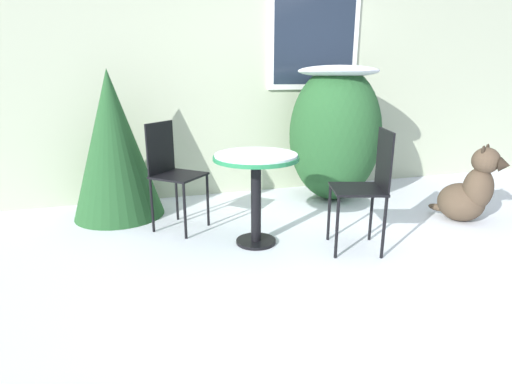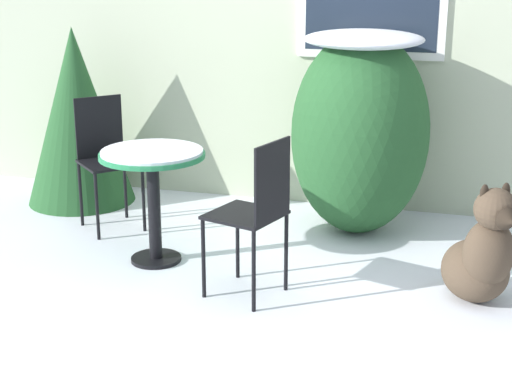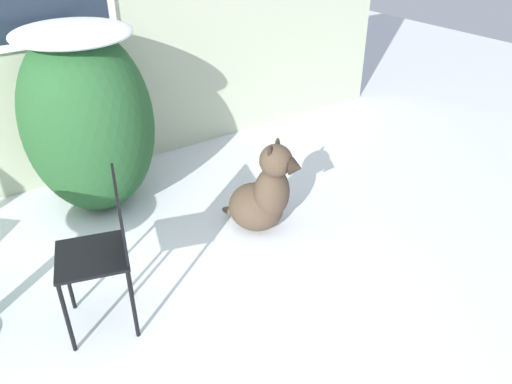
# 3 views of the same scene
# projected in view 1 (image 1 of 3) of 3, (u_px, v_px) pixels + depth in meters

# --- Properties ---
(ground_plane) EXTENTS (16.00, 16.00, 0.00)m
(ground_plane) POSITION_uv_depth(u_px,v_px,m) (374.00, 266.00, 2.92)
(ground_plane) COLOR white
(house_wall) EXTENTS (8.00, 0.10, 2.89)m
(house_wall) POSITION_uv_depth(u_px,v_px,m) (278.00, 63.00, 4.53)
(house_wall) COLOR #B2BC9E
(house_wall) RESTS_ON ground_plane
(shrub_left) EXTENTS (0.97, 1.02, 1.44)m
(shrub_left) POSITION_uv_depth(u_px,v_px,m) (335.00, 131.00, 4.32)
(shrub_left) COLOR #235128
(shrub_left) RESTS_ON ground_plane
(evergreen_bush) EXTENTS (0.86, 0.86, 1.40)m
(evergreen_bush) POSITION_uv_depth(u_px,v_px,m) (114.00, 145.00, 3.79)
(evergreen_bush) COLOR #235128
(evergreen_bush) RESTS_ON ground_plane
(patio_table) EXTENTS (0.68, 0.68, 0.75)m
(patio_table) POSITION_uv_depth(u_px,v_px,m) (256.00, 173.00, 3.16)
(patio_table) COLOR black
(patio_table) RESTS_ON ground_plane
(patio_chair_near_table) EXTENTS (0.55, 0.55, 0.95)m
(patio_chair_near_table) POSITION_uv_depth(u_px,v_px,m) (172.00, 170.00, 3.51)
(patio_chair_near_table) COLOR black
(patio_chair_near_table) RESTS_ON ground_plane
(patio_chair_far_side) EXTENTS (0.48, 0.48, 0.95)m
(patio_chair_far_side) POSITION_uv_depth(u_px,v_px,m) (367.00, 184.00, 3.06)
(patio_chair_far_side) COLOR black
(patio_chair_far_side) RESTS_ON ground_plane
(dog) EXTENTS (0.54, 0.61, 0.75)m
(dog) POSITION_uv_depth(u_px,v_px,m) (469.00, 193.00, 3.73)
(dog) COLOR #4C3D2D
(dog) RESTS_ON ground_plane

